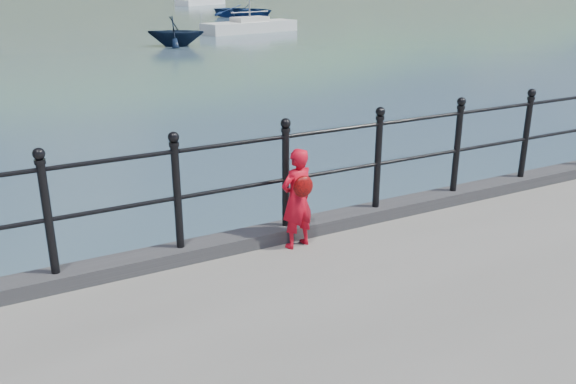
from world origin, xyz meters
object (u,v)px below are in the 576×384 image
child (297,198)px  sailboat_near (250,27)px  railing (233,175)px  launch_navy (176,31)px  sailboat_far (201,2)px  launch_blue (245,11)px

child → sailboat_near: 35.52m
railing → child: bearing=-23.1°
launch_navy → sailboat_far: sailboat_far is taller
launch_blue → sailboat_near: 14.12m
railing → child: railing is taller
launch_blue → sailboat_far: (4.06, 22.07, -0.23)m
launch_navy → sailboat_near: bearing=-23.5°
railing → launch_blue: railing is taller
sailboat_far → sailboat_near: bearing=-138.7°
sailboat_near → child: bearing=-125.8°
launch_blue → launch_navy: (-12.23, -18.42, 0.21)m
sailboat_far → sailboat_near: sailboat_far is taller
child → sailboat_far: (23.75, 67.62, -1.21)m
railing → launch_navy: size_ratio=6.10×
railing → launch_navy: (8.07, 26.87, -1.04)m
launch_blue → sailboat_far: size_ratio=0.53×
railing → sailboat_far: size_ratio=1.72×
launch_blue → sailboat_near: sailboat_near is taller
railing → sailboat_far: (24.36, 67.36, -1.48)m
sailboat_far → child: bearing=-142.9°
child → launch_blue: (19.69, 45.55, -0.98)m
launch_navy → sailboat_near: 8.68m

